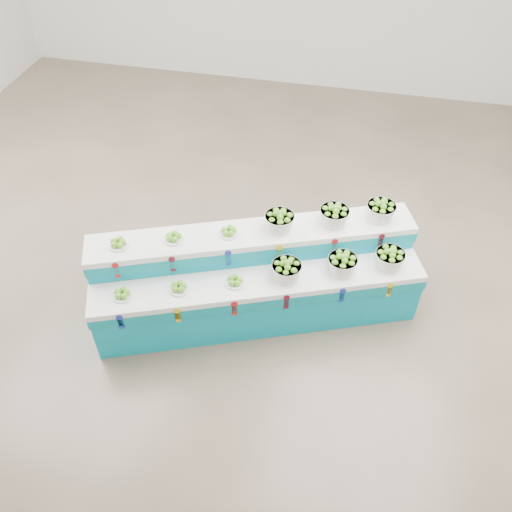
% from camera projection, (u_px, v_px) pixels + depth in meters
% --- Properties ---
extents(ground, '(10.00, 10.00, 0.00)m').
position_uv_depth(ground, '(202.00, 257.00, 6.98)').
color(ground, brown).
rests_on(ground, ground).
extents(display_stand, '(3.69, 2.19, 1.02)m').
position_uv_depth(display_stand, '(256.00, 279.00, 6.00)').
color(display_stand, '#0B94AF').
rests_on(display_stand, ground).
extents(plate_lower_left, '(0.27, 0.27, 0.09)m').
position_uv_depth(plate_lower_left, '(122.00, 293.00, 5.50)').
color(plate_lower_left, white).
rests_on(plate_lower_left, display_stand).
extents(plate_lower_mid, '(0.27, 0.27, 0.09)m').
position_uv_depth(plate_lower_mid, '(179.00, 287.00, 5.56)').
color(plate_lower_mid, white).
rests_on(plate_lower_mid, display_stand).
extents(plate_lower_right, '(0.27, 0.27, 0.09)m').
position_uv_depth(plate_lower_right, '(235.00, 280.00, 5.63)').
color(plate_lower_right, white).
rests_on(plate_lower_right, display_stand).
extents(basket_lower_left, '(0.41, 0.41, 0.23)m').
position_uv_depth(basket_lower_left, '(286.00, 270.00, 5.64)').
color(basket_lower_left, silver).
rests_on(basket_lower_left, display_stand).
extents(basket_lower_mid, '(0.41, 0.41, 0.23)m').
position_uv_depth(basket_lower_mid, '(342.00, 264.00, 5.71)').
color(basket_lower_mid, silver).
rests_on(basket_lower_mid, display_stand).
extents(basket_lower_right, '(0.41, 0.41, 0.23)m').
position_uv_depth(basket_lower_right, '(390.00, 258.00, 5.77)').
color(basket_lower_right, silver).
rests_on(basket_lower_right, display_stand).
extents(plate_upper_left, '(0.27, 0.27, 0.09)m').
position_uv_depth(plate_upper_left, '(118.00, 243.00, 5.60)').
color(plate_upper_left, white).
rests_on(plate_upper_left, display_stand).
extents(plate_upper_mid, '(0.27, 0.27, 0.09)m').
position_uv_depth(plate_upper_mid, '(174.00, 237.00, 5.67)').
color(plate_upper_mid, white).
rests_on(plate_upper_mid, display_stand).
extents(plate_upper_right, '(0.27, 0.27, 0.09)m').
position_uv_depth(plate_upper_right, '(229.00, 231.00, 5.73)').
color(plate_upper_right, white).
rests_on(plate_upper_right, display_stand).
extents(basket_upper_left, '(0.41, 0.41, 0.23)m').
position_uv_depth(basket_upper_left, '(279.00, 221.00, 5.75)').
color(basket_upper_left, silver).
rests_on(basket_upper_left, display_stand).
extents(basket_upper_mid, '(0.41, 0.41, 0.23)m').
position_uv_depth(basket_upper_mid, '(334.00, 215.00, 5.81)').
color(basket_upper_mid, silver).
rests_on(basket_upper_mid, display_stand).
extents(basket_upper_right, '(0.41, 0.41, 0.23)m').
position_uv_depth(basket_upper_right, '(381.00, 210.00, 5.87)').
color(basket_upper_right, silver).
rests_on(basket_upper_right, display_stand).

